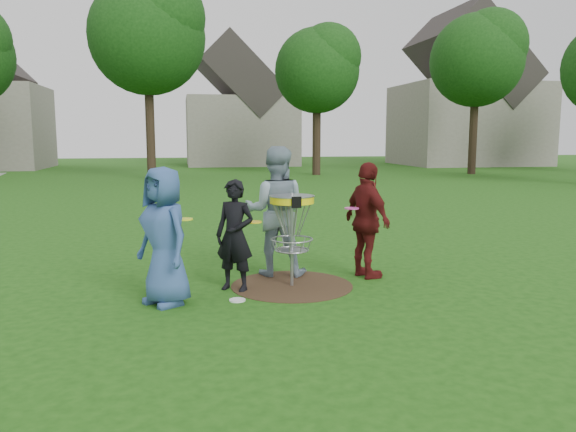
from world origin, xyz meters
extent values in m
plane|color=#19470F|center=(0.00, 0.00, 0.00)|extent=(100.00, 100.00, 0.00)
cylinder|color=#47331E|center=(0.00, 0.00, 0.00)|extent=(1.80, 1.80, 0.01)
imported|color=#315189|center=(-1.81, -0.57, 0.90)|extent=(0.99, 1.05, 1.81)
imported|color=black|center=(-0.84, -0.07, 0.80)|extent=(0.69, 0.64, 1.59)
imported|color=#7F95A4|center=(-0.12, 0.73, 1.02)|extent=(1.15, 0.99, 2.04)
imported|color=#581414|center=(1.24, 0.27, 0.90)|extent=(0.72, 1.14, 1.80)
cylinder|color=white|center=(-0.87, -0.61, 0.01)|extent=(0.22, 0.22, 0.02)
cylinder|color=#9EA0A5|center=(0.00, 0.00, 0.69)|extent=(0.05, 0.05, 1.38)
cylinder|color=yellow|center=(0.00, 0.00, 1.28)|extent=(0.64, 0.64, 0.10)
cylinder|color=#9EA0A5|center=(0.00, 0.00, 1.34)|extent=(0.66, 0.66, 0.01)
cube|color=black|center=(0.00, -0.33, 1.28)|extent=(0.14, 0.02, 0.16)
torus|color=#9EA0A5|center=(0.00, 0.00, 0.70)|extent=(0.62, 0.62, 0.02)
torus|color=#9EA0A5|center=(0.00, 0.00, 0.54)|extent=(0.50, 0.50, 0.02)
cylinder|color=#9EA0A5|center=(0.00, 0.00, 0.53)|extent=(0.44, 0.44, 0.01)
cylinder|color=#F7FF1C|center=(-1.54, -0.48, 1.11)|extent=(0.22, 0.22, 0.02)
cylinder|color=yellow|center=(-0.56, -0.05, 0.98)|extent=(0.22, 0.22, 0.02)
cylinder|color=#EE3E64|center=(-0.07, 0.45, 1.25)|extent=(0.22, 0.22, 0.02)
cylinder|color=#F540B1|center=(0.97, 0.21, 1.10)|extent=(0.22, 0.22, 0.02)
cylinder|color=#38281C|center=(-3.00, 21.50, 2.31)|extent=(0.46, 0.46, 4.62)
sphere|color=#164211|center=(-3.00, 21.50, 7.04)|extent=(5.72, 5.72, 5.72)
cylinder|color=#38281C|center=(6.00, 23.00, 1.89)|extent=(0.46, 0.46, 3.78)
sphere|color=#164211|center=(6.00, 23.00, 5.76)|extent=(4.68, 4.68, 4.68)
cylinder|color=#38281C|center=(15.00, 22.00, 2.10)|extent=(0.46, 0.46, 4.20)
sphere|color=#164211|center=(15.00, 22.00, 6.40)|extent=(5.20, 5.20, 5.20)
cube|color=gray|center=(3.00, 35.00, 2.50)|extent=(8.00, 7.00, 5.00)
cube|color=#2D2826|center=(3.00, 35.00, 6.44)|extent=(6.11, 7.14, 6.11)
cube|color=gray|center=(20.00, 32.00, 3.00)|extent=(10.00, 8.00, 6.00)
cube|color=#2D2826|center=(20.00, 32.00, 7.80)|extent=(7.64, 8.16, 7.64)
camera|label=1|loc=(-1.58, -7.91, 2.20)|focal=35.00mm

